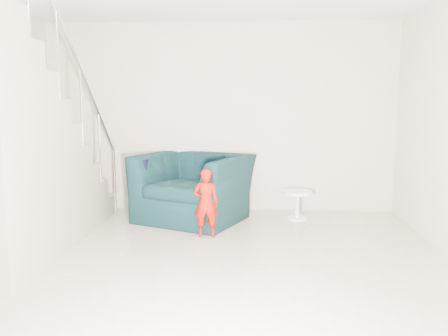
{
  "coord_description": "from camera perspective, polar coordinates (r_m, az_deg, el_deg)",
  "views": [
    {
      "loc": [
        0.46,
        -4.08,
        1.64
      ],
      "look_at": [
        0.15,
        1.2,
        0.85
      ],
      "focal_mm": 38.0,
      "sensor_mm": 36.0,
      "label": 1
    }
  ],
  "objects": [
    {
      "name": "throw",
      "position": [
        6.48,
        -9.01,
        -1.27
      ],
      "size": [
        0.05,
        0.5,
        0.56
      ],
      "primitive_type": "cube",
      "color": "black",
      "rests_on": "armchair"
    },
    {
      "name": "back_wall",
      "position": [
        6.85,
        -0.49,
        6.06
      ],
      "size": [
        5.0,
        0.0,
        5.0
      ],
      "primitive_type": "plane",
      "rotation": [
        1.57,
        0.0,
        0.0
      ],
      "color": "#C0B39C",
      "rests_on": "floor"
    },
    {
      "name": "toddler",
      "position": [
        5.59,
        -2.17,
        -4.23
      ],
      "size": [
        0.31,
        0.21,
        0.82
      ],
      "primitive_type": "imported",
      "rotation": [
        0.0,
        0.0,
        3.2
      ],
      "color": "#A00A05",
      "rests_on": "floor"
    },
    {
      "name": "front_wall",
      "position": [
        1.44,
        -15.45,
        -3.31
      ],
      "size": [
        5.0,
        0.0,
        5.0
      ],
      "primitive_type": "plane",
      "rotation": [
        -1.57,
        0.0,
        0.0
      ],
      "color": "#C0B39C",
      "rests_on": "floor"
    },
    {
      "name": "floor",
      "position": [
        4.42,
        -2.94,
        -13.28
      ],
      "size": [
        5.5,
        5.5,
        0.0
      ],
      "primitive_type": "plane",
      "color": "#9F8F7B",
      "rests_on": "ground"
    },
    {
      "name": "staircase",
      "position": [
        5.29,
        -24.37,
        0.21
      ],
      "size": [
        1.02,
        3.03,
        3.62
      ],
      "color": "#ADA089",
      "rests_on": "floor"
    },
    {
      "name": "phone",
      "position": [
        5.48,
        -1.46,
        -1.24
      ],
      "size": [
        0.03,
        0.05,
        0.1
      ],
      "primitive_type": "cube",
      "rotation": [
        0.0,
        0.0,
        0.22
      ],
      "color": "black",
      "rests_on": "toddler"
    },
    {
      "name": "armchair",
      "position": [
        6.39,
        -3.74,
        -2.35
      ],
      "size": [
        1.72,
        1.63,
        0.88
      ],
      "primitive_type": "imported",
      "rotation": [
        0.0,
        0.0,
        -0.41
      ],
      "color": "black",
      "rests_on": "floor"
    },
    {
      "name": "cushion",
      "position": [
        6.58,
        -1.78,
        0.12
      ],
      "size": [
        0.39,
        0.19,
        0.39
      ],
      "primitive_type": "cube",
      "rotation": [
        0.21,
        0.0,
        0.0
      ],
      "color": "black",
      "rests_on": "armchair"
    },
    {
      "name": "side_table",
      "position": [
        6.49,
        8.81,
        -3.85
      ],
      "size": [
        0.39,
        0.39,
        0.39
      ],
      "color": "white",
      "rests_on": "floor"
    }
  ]
}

